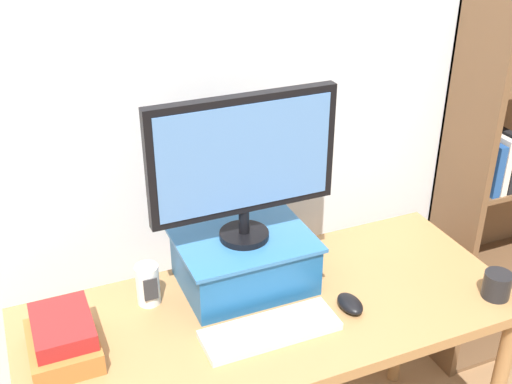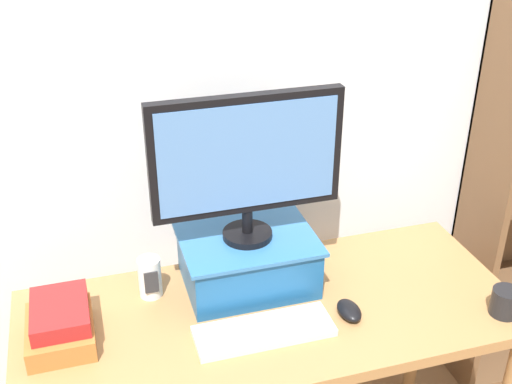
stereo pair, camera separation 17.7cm
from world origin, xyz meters
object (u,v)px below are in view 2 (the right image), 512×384
at_px(desk_speaker, 150,277).
at_px(riser_box, 248,258).
at_px(computer_mouse, 349,310).
at_px(keyboard, 264,331).
at_px(computer_monitor, 247,160).
at_px(coffee_mug, 506,302).
at_px(book_stack, 60,324).
at_px(desk, 271,333).

bearing_deg(desk_speaker, riser_box, -4.26).
distance_m(computer_mouse, desk_speaker, 0.60).
bearing_deg(keyboard, computer_mouse, 1.85).
relative_size(computer_monitor, computer_mouse, 5.42).
height_order(riser_box, coffee_mug, riser_box).
height_order(computer_mouse, book_stack, book_stack).
xyz_separation_m(computer_monitor, desk_speaker, (-0.30, 0.02, -0.36)).
distance_m(keyboard, book_stack, 0.56).
bearing_deg(keyboard, computer_monitor, 84.52).
bearing_deg(desk_speaker, computer_mouse, -26.07).
xyz_separation_m(keyboard, computer_mouse, (0.26, 0.01, 0.01)).
bearing_deg(computer_monitor, riser_box, 90.00).
xyz_separation_m(computer_mouse, coffee_mug, (0.44, -0.12, 0.02)).
xyz_separation_m(riser_box, coffee_mug, (0.68, -0.36, -0.05)).
xyz_separation_m(desk, desk_speaker, (-0.33, 0.18, 0.15)).
bearing_deg(riser_box, computer_monitor, -90.00).
bearing_deg(keyboard, riser_box, 84.55).
distance_m(desk, coffee_mug, 0.70).
height_order(desk, computer_mouse, computer_mouse).
distance_m(coffee_mug, desk_speaker, 1.06).
distance_m(computer_monitor, desk_speaker, 0.47).
bearing_deg(desk, computer_mouse, -22.88).
bearing_deg(keyboard, coffee_mug, -9.10).
height_order(keyboard, book_stack, book_stack).
relative_size(computer_monitor, book_stack, 2.41).
relative_size(desk, computer_monitor, 2.63).
distance_m(computer_monitor, computer_mouse, 0.53).
relative_size(keyboard, coffee_mug, 3.51).
relative_size(computer_monitor, desk_speaker, 4.38).
distance_m(desk, computer_monitor, 0.54).
distance_m(computer_mouse, coffee_mug, 0.46).
bearing_deg(desk_speaker, book_stack, -153.51).
relative_size(coffee_mug, desk_speaker, 0.87).
relative_size(book_stack, desk_speaker, 1.82).
height_order(coffee_mug, desk_speaker, desk_speaker).
bearing_deg(keyboard, desk, 62.03).
height_order(riser_box, computer_monitor, computer_monitor).
bearing_deg(coffee_mug, desk, 162.12).
bearing_deg(desk, keyboard, -117.97).
height_order(computer_monitor, keyboard, computer_monitor).
bearing_deg(computer_mouse, riser_box, 134.69).
bearing_deg(book_stack, keyboard, -14.41).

